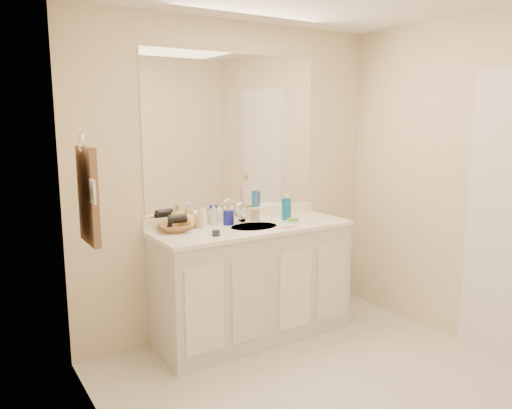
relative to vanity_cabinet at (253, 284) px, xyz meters
The scene contains 27 objects.
floor 1.11m from the vanity_cabinet, 90.00° to the right, with size 2.60×2.60×0.00m, color silver.
wall_back 0.82m from the vanity_cabinet, 90.00° to the left, with size 2.60×0.02×2.40m, color beige.
wall_left 1.83m from the vanity_cabinet, 141.75° to the right, with size 0.02×2.60×2.40m, color beige.
wall_right 1.83m from the vanity_cabinet, 38.25° to the right, with size 0.02×2.60×2.40m, color beige.
vanity_cabinet is the anchor object (origin of this frame).
countertop 0.44m from the vanity_cabinet, ahead, with size 1.52×0.57×0.03m, color white.
backsplash 0.56m from the vanity_cabinet, 90.00° to the left, with size 1.52×0.03×0.08m, color white.
sink_basin 0.44m from the vanity_cabinet, 90.00° to the right, with size 0.37×0.37×0.02m, color silver.
faucet 0.53m from the vanity_cabinet, 90.00° to the left, with size 0.02×0.02×0.11m, color silver.
mirror 1.17m from the vanity_cabinet, 90.00° to the left, with size 1.48×0.01×1.20m, color white.
blue_mug 0.54m from the vanity_cabinet, 135.33° to the left, with size 0.08×0.08×0.11m, color navy.
tan_cup 0.54m from the vanity_cabinet, 51.67° to the left, with size 0.07×0.07×0.10m, color #CFB792.
toothbrush 0.64m from the vanity_cabinet, 49.38° to the left, with size 0.01×0.01×0.19m, color #E33B81.
mouthwash_bottle 0.64m from the vanity_cabinet, ahead, with size 0.07×0.07×0.17m, color #0D6E9D.
soap_dish 0.57m from the vanity_cabinet, 12.99° to the right, with size 0.11×0.09×0.01m, color white.
green_soap 0.58m from the vanity_cabinet, 12.99° to the right, with size 0.07×0.05×0.03m, color #67BD2E.
orange_comb 0.53m from the vanity_cabinet, 43.31° to the right, with size 0.13×0.03×0.01m, color orange.
dark_jar 0.62m from the vanity_cabinet, 160.69° to the right, with size 0.06×0.06×0.04m, color black.
extra_white_bottle 0.64m from the vanity_cabinet, 158.67° to the left, with size 0.05×0.05×0.15m, color white.
soap_bottle_white 0.62m from the vanity_cabinet, 137.52° to the left, with size 0.06×0.06×0.17m, color silver.
soap_bottle_cream 0.66m from the vanity_cabinet, 154.15° to the left, with size 0.07×0.07×0.15m, color beige.
soap_bottle_yellow 0.72m from the vanity_cabinet, 158.93° to the left, with size 0.12×0.12×0.16m, color #DDB056.
wicker_basket 0.76m from the vanity_cabinet, 165.98° to the left, with size 0.23×0.23×0.06m, color olive.
hair_dryer 0.78m from the vanity_cabinet, 165.49° to the left, with size 0.06×0.06×0.13m, color black.
towel_ring 1.71m from the vanity_cabinet, 168.86° to the right, with size 0.11×0.11×0.01m, color silver.
hand_towel 1.52m from the vanity_cabinet, 168.69° to the right, with size 0.04×0.32×0.55m, color brown.
switch_plate 1.61m from the vanity_cabinet, 160.52° to the right, with size 0.01×0.09×0.13m, color white.
Camera 1 is at (-1.93, -2.08, 1.69)m, focal length 35.00 mm.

